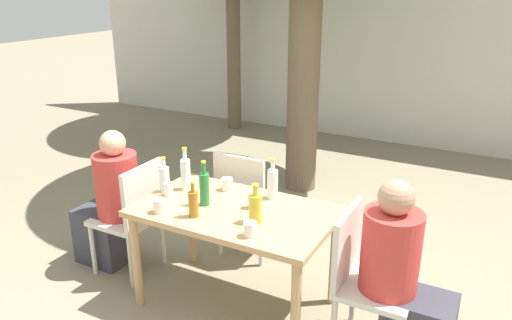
# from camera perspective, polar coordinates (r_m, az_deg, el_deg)

# --- Properties ---
(ground_plane) EXTENTS (30.00, 30.00, 0.00)m
(ground_plane) POSITION_cam_1_polar(r_m,az_deg,el_deg) (3.71, -2.27, -15.98)
(ground_plane) COLOR gray
(cafe_building_wall) EXTENTS (10.00, 0.08, 2.80)m
(cafe_building_wall) POSITION_cam_1_polar(r_m,az_deg,el_deg) (7.08, 15.76, 12.97)
(cafe_building_wall) COLOR beige
(cafe_building_wall) RESTS_ON ground_plane
(dining_table_front) EXTENTS (1.32, 0.78, 0.74)m
(dining_table_front) POSITION_cam_1_polar(r_m,az_deg,el_deg) (3.37, -2.42, -7.03)
(dining_table_front) COLOR tan
(dining_table_front) RESTS_ON ground_plane
(patio_chair_0) EXTENTS (0.44, 0.44, 0.91)m
(patio_chair_0) POSITION_cam_1_polar(r_m,az_deg,el_deg) (3.91, -13.77, -5.79)
(patio_chair_0) COLOR beige
(patio_chair_0) RESTS_ON ground_plane
(patio_chair_1) EXTENTS (0.44, 0.44, 0.91)m
(patio_chair_1) POSITION_cam_1_polar(r_m,az_deg,el_deg) (3.14, 12.15, -12.54)
(patio_chair_1) COLOR beige
(patio_chair_1) RESTS_ON ground_plane
(patio_chair_2) EXTENTS (0.44, 0.44, 0.91)m
(patio_chair_2) POSITION_cam_1_polar(r_m,az_deg,el_deg) (4.03, -1.14, -4.36)
(patio_chair_2) COLOR beige
(patio_chair_2) RESTS_ON ground_plane
(person_seated_0) EXTENTS (0.56, 0.33, 1.14)m
(person_seated_0) POSITION_cam_1_polar(r_m,az_deg,el_deg) (4.07, -16.32, -5.17)
(person_seated_0) COLOR #383842
(person_seated_0) RESTS_ON ground_plane
(person_seated_1) EXTENTS (0.57, 0.34, 1.15)m
(person_seated_1) POSITION_cam_1_polar(r_m,az_deg,el_deg) (3.10, 16.49, -13.50)
(person_seated_1) COLOR #383842
(person_seated_1) RESTS_ON ground_plane
(green_bottle_0) EXTENTS (0.07, 0.07, 0.31)m
(green_bottle_0) POSITION_cam_1_polar(r_m,az_deg,el_deg) (3.36, -5.92, -3.20)
(green_bottle_0) COLOR #287A38
(green_bottle_0) RESTS_ON dining_table_front
(water_bottle_1) EXTENTS (0.07, 0.07, 0.29)m
(water_bottle_1) POSITION_cam_1_polar(r_m,az_deg,el_deg) (3.44, 1.90, -2.65)
(water_bottle_1) COLOR silver
(water_bottle_1) RESTS_ON dining_table_front
(oil_cruet_2) EXTENTS (0.08, 0.08, 0.26)m
(oil_cruet_2) POSITION_cam_1_polar(r_m,az_deg,el_deg) (3.11, -0.07, -5.48)
(oil_cruet_2) COLOR gold
(oil_cruet_2) RESTS_ON dining_table_front
(water_bottle_3) EXTENTS (0.07, 0.07, 0.26)m
(water_bottle_3) POSITION_cam_1_polar(r_m,az_deg,el_deg) (3.61, -10.43, -2.08)
(water_bottle_3) COLOR silver
(water_bottle_3) RESTS_ON dining_table_front
(amber_bottle_4) EXTENTS (0.06, 0.06, 0.24)m
(amber_bottle_4) POSITION_cam_1_polar(r_m,az_deg,el_deg) (3.21, -7.18, -4.91)
(amber_bottle_4) COLOR #9E661E
(amber_bottle_4) RESTS_ON dining_table_front
(water_bottle_5) EXTENTS (0.07, 0.07, 0.32)m
(water_bottle_5) POSITION_cam_1_polar(r_m,az_deg,el_deg) (3.62, -8.05, -1.52)
(water_bottle_5) COLOR silver
(water_bottle_5) RESTS_ON dining_table_front
(drinking_glass_0) EXTENTS (0.07, 0.07, 0.10)m
(drinking_glass_0) POSITION_cam_1_polar(r_m,az_deg,el_deg) (3.56, -9.99, -3.33)
(drinking_glass_0) COLOR white
(drinking_glass_0) RESTS_ON dining_table_front
(drinking_glass_1) EXTENTS (0.07, 0.07, 0.12)m
(drinking_glass_1) POSITION_cam_1_polar(r_m,az_deg,el_deg) (3.32, -0.36, -4.56)
(drinking_glass_1) COLOR silver
(drinking_glass_1) RESTS_ON dining_table_front
(drinking_glass_2) EXTENTS (0.08, 0.08, 0.09)m
(drinking_glass_2) POSITION_cam_1_polar(r_m,az_deg,el_deg) (3.32, -10.98, -5.17)
(drinking_glass_2) COLOR silver
(drinking_glass_2) RESTS_ON dining_table_front
(drinking_glass_3) EXTENTS (0.08, 0.08, 0.09)m
(drinking_glass_3) POSITION_cam_1_polar(r_m,az_deg,el_deg) (2.98, -0.68, -7.92)
(drinking_glass_3) COLOR silver
(drinking_glass_3) RESTS_ON dining_table_front
(drinking_glass_4) EXTENTS (0.08, 0.08, 0.09)m
(drinking_glass_4) POSITION_cam_1_polar(r_m,az_deg,el_deg) (3.60, -3.34, -2.78)
(drinking_glass_4) COLOR silver
(drinking_glass_4) RESTS_ON dining_table_front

